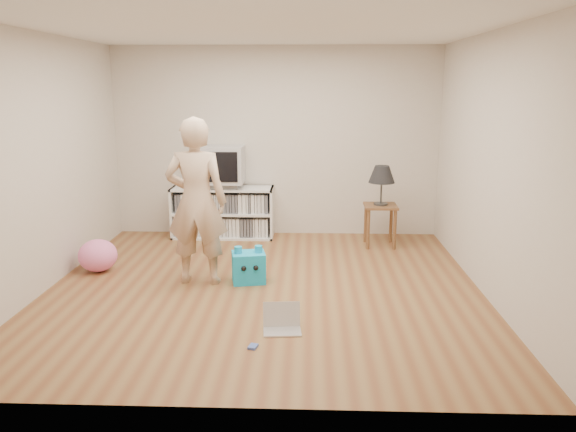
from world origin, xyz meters
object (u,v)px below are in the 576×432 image
(media_unit, at_px, (223,212))
(dvd_deck, at_px, (222,185))
(side_table, at_px, (380,215))
(table_lamp, at_px, (382,175))
(plush_blue, at_px, (249,267))
(person, at_px, (196,202))
(plush_pink, at_px, (98,255))
(crt_tv, at_px, (222,164))
(laptop, at_px, (282,323))

(media_unit, height_order, dvd_deck, dvd_deck)
(dvd_deck, bearing_deg, side_table, -9.85)
(table_lamp, distance_m, plush_blue, 2.29)
(person, distance_m, plush_blue, 0.89)
(plush_pink, bearing_deg, side_table, 19.40)
(media_unit, relative_size, side_table, 2.55)
(crt_tv, relative_size, plush_blue, 1.49)
(table_lamp, bearing_deg, laptop, -113.56)
(laptop, bearing_deg, media_unit, 102.32)
(media_unit, height_order, plush_blue, media_unit)
(dvd_deck, bearing_deg, crt_tv, -90.00)
(media_unit, height_order, table_lamp, table_lamp)
(media_unit, distance_m, crt_tv, 0.67)
(table_lamp, xyz_separation_m, plush_pink, (-3.33, -1.17, -0.76))
(media_unit, relative_size, person, 0.79)
(crt_tv, distance_m, table_lamp, 2.16)
(crt_tv, bearing_deg, plush_blue, -73.29)
(table_lamp, xyz_separation_m, plush_blue, (-1.58, -1.47, -0.77))
(dvd_deck, height_order, laptop, dvd_deck)
(dvd_deck, relative_size, crt_tv, 0.75)
(crt_tv, xyz_separation_m, laptop, (0.97, -3.03, -0.96))
(dvd_deck, distance_m, side_table, 2.19)
(dvd_deck, distance_m, plush_blue, 2.01)
(person, bearing_deg, laptop, 130.11)
(side_table, xyz_separation_m, table_lamp, (-0.00, 0.00, 0.53))
(media_unit, distance_m, person, 1.95)
(laptop, relative_size, plush_blue, 0.86)
(side_table, relative_size, plush_pink, 1.27)
(crt_tv, bearing_deg, media_unit, 90.00)
(laptop, bearing_deg, dvd_deck, 102.41)
(media_unit, distance_m, plush_blue, 1.95)
(media_unit, xyz_separation_m, laptop, (0.97, -3.05, -0.29))
(person, height_order, plush_pink, person)
(crt_tv, relative_size, side_table, 1.09)
(plush_blue, height_order, plush_pink, plush_blue)
(laptop, bearing_deg, person, 123.77)
(plush_blue, bearing_deg, laptop, -81.82)
(side_table, distance_m, laptop, 2.93)
(person, bearing_deg, dvd_deck, -88.39)
(plush_blue, bearing_deg, side_table, 32.00)
(side_table, height_order, plush_pink, side_table)
(table_lamp, bearing_deg, person, -144.73)
(side_table, distance_m, table_lamp, 0.53)
(dvd_deck, relative_size, plush_pink, 1.04)
(plush_blue, bearing_deg, plush_pink, 159.27)
(side_table, height_order, laptop, side_table)
(person, bearing_deg, table_lamp, -143.67)
(plush_blue, bearing_deg, crt_tv, 95.67)
(person, distance_m, laptop, 1.72)
(side_table, bearing_deg, person, -144.73)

